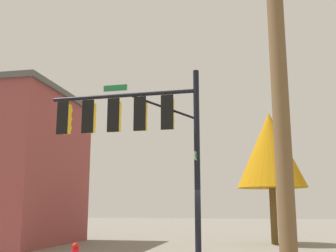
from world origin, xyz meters
TOP-DOWN VIEW (x-y plane):
  - signal_pole_assembly at (2.29, -0.11)m, footprint 5.58×0.99m
  - utility_pole at (-2.29, 6.01)m, footprint 0.34×1.80m
  - tree_near at (-2.92, -9.65)m, footprint 3.79×3.79m

SIDE VIEW (x-z plane):
  - utility_pole at x=-2.29m, z-range 0.11..7.89m
  - signal_pole_assembly at x=2.29m, z-range 1.47..8.09m
  - tree_near at x=-2.92m, z-range 1.47..8.65m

